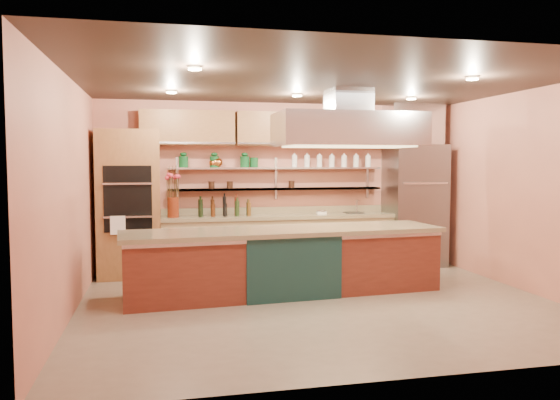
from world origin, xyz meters
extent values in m
cube|color=gray|center=(0.00, 0.00, -0.01)|extent=(6.00, 5.00, 0.02)
cube|color=black|center=(0.00, 0.00, 2.80)|extent=(6.00, 5.00, 0.02)
cube|color=tan|center=(0.00, 2.50, 1.40)|extent=(6.00, 0.04, 2.80)
cube|color=tan|center=(0.00, -2.50, 1.40)|extent=(6.00, 0.04, 2.80)
cube|color=tan|center=(-3.00, 0.00, 1.40)|extent=(0.04, 5.00, 2.80)
cube|color=tan|center=(3.00, 0.00, 1.40)|extent=(0.04, 5.00, 2.80)
cube|color=brown|center=(-2.45, 2.18, 1.15)|extent=(0.95, 0.64, 2.30)
cube|color=slate|center=(2.35, 2.14, 1.05)|extent=(0.95, 0.72, 2.10)
cube|color=tan|center=(-0.05, 2.20, 0.47)|extent=(3.84, 0.64, 0.93)
cube|color=silver|center=(-0.05, 2.37, 1.35)|extent=(3.60, 0.26, 0.03)
cube|color=silver|center=(-0.05, 2.37, 1.70)|extent=(3.60, 0.26, 0.03)
cube|color=brown|center=(0.00, 2.32, 2.35)|extent=(4.60, 0.36, 0.55)
cube|color=silver|center=(0.58, 0.61, 2.25)|extent=(2.00, 1.00, 0.45)
cube|color=#FFE5A5|center=(0.00, 0.20, 2.77)|extent=(4.00, 2.80, 0.02)
cube|color=maroon|center=(-0.32, 0.61, 0.45)|extent=(4.34, 1.24, 0.89)
cylinder|color=#62200E|center=(-1.78, 2.15, 1.09)|extent=(0.20, 0.20, 0.32)
cube|color=black|center=(-0.96, 2.15, 1.07)|extent=(0.93, 0.53, 0.29)
cube|color=white|center=(0.66, 2.15, 0.97)|extent=(0.16, 0.13, 0.09)
cylinder|color=silver|center=(1.32, 2.25, 1.04)|extent=(0.04, 0.04, 0.22)
ellipsoid|color=#C56F2D|center=(-1.06, 2.37, 1.79)|extent=(0.23, 0.23, 0.16)
cylinder|color=#0F471E|center=(-0.44, 2.37, 1.80)|extent=(0.15, 0.15, 0.16)
camera|label=1|loc=(-1.96, -6.60, 1.80)|focal=35.00mm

